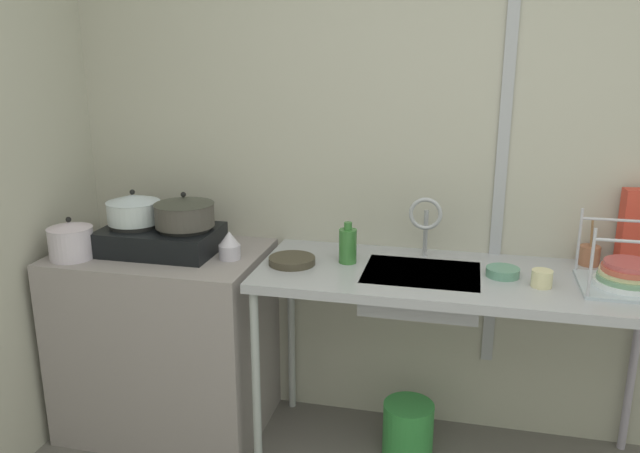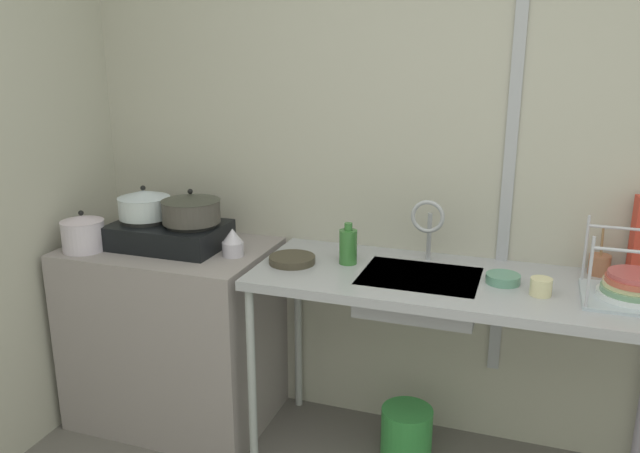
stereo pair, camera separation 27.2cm
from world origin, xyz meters
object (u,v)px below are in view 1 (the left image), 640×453
faucet (426,218)px  bottle_by_sink (348,245)px  sink_basin (421,288)px  pot_on_left_burner (134,208)px  dish_rack (627,276)px  percolator (230,245)px  utensil_jar (589,255)px  pot_on_right_burner (184,211)px  cup_by_rack (542,278)px  stove (161,239)px  frying_pan (292,261)px  bucket_on_floor (408,430)px  pot_beside_stove (71,240)px  small_bowl_on_drainboard (503,272)px

faucet → bottle_by_sink: faucet is taller
faucet → sink_basin: bearing=-88.6°
pot_on_left_burner → dish_rack: size_ratio=0.69×
percolator → utensil_jar: (1.53, 0.28, -0.02)m
pot_on_right_burner → cup_by_rack: (1.53, -0.07, -0.16)m
cup_by_rack → bottle_by_sink: bearing=172.1°
percolator → bottle_by_sink: (0.52, 0.07, 0.02)m
stove → cup_by_rack: (1.65, -0.07, -0.03)m
pot_on_right_burner → frying_pan: size_ratio=1.33×
pot_on_left_burner → faucet: 1.31m
stove → sink_basin: size_ratio=1.09×
frying_pan → bucket_on_floor: frying_pan is taller
frying_pan → dish_rack: bearing=0.8°
sink_basin → cup_by_rack: bearing=-7.0°
sink_basin → bottle_by_sink: bottle_by_sink is taller
sink_basin → faucet: faucet is taller
dish_rack → stove: bearing=179.6°
percolator → dish_rack: size_ratio=0.36×
faucet → pot_beside_stove: bearing=-167.7°
stove → pot_on_left_burner: (-0.12, -0.00, 0.13)m
stove → percolator: bearing=-4.3°
sink_basin → faucet: bearing=91.4°
stove → pot_on_right_burner: pot_on_right_burner is taller
sink_basin → bottle_by_sink: 0.36m
dish_rack → bucket_on_floor: dish_rack is taller
faucet → frying_pan: (-0.55, -0.19, -0.18)m
percolator → faucet: faucet is taller
dish_rack → faucet: bearing=168.1°
pot_beside_stove → cup_by_rack: size_ratio=2.39×
bucket_on_floor → small_bowl_on_drainboard: bearing=3.8°
stove → bucket_on_floor: (1.15, -0.01, -0.82)m
small_bowl_on_drainboard → bucket_on_floor: bearing=-176.2°
faucet → bucket_on_floor: 0.96m
stove → frying_pan: 0.63m
bottle_by_sink → sink_basin: bearing=-9.2°
pot_on_left_burner → pot_on_right_burner: (0.25, 0.00, 0.00)m
faucet → cup_by_rack: faucet is taller
stove → small_bowl_on_drainboard: size_ratio=3.83×
pot_on_left_burner → utensil_jar: pot_on_left_burner is taller
pot_on_left_burner → bucket_on_floor: size_ratio=0.94×
small_bowl_on_drainboard → bucket_on_floor: size_ratio=0.52×
pot_on_right_burner → percolator: (0.22, -0.03, -0.13)m
pot_on_left_burner → percolator: bearing=-3.2°
dish_rack → small_bowl_on_drainboard: 0.46m
sink_basin → utensil_jar: bearing=20.6°
stove → small_bowl_on_drainboard: 1.51m
cup_by_rack → utensil_jar: size_ratio=0.40×
bottle_by_sink → bucket_on_floor: bottle_by_sink is taller
dish_rack → frying_pan: bearing=-179.2°
frying_pan → bucket_on_floor: size_ratio=0.78×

